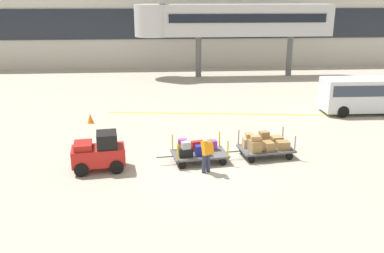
{
  "coord_description": "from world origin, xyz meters",
  "views": [
    {
      "loc": [
        -1.62,
        -16.17,
        6.86
      ],
      "look_at": [
        -0.21,
        2.55,
        0.95
      ],
      "focal_mm": 39.4,
      "sensor_mm": 36.0,
      "label": 1
    }
  ],
  "objects": [
    {
      "name": "jet_bridge",
      "position": [
        3.95,
        19.99,
        4.73
      ],
      "size": [
        16.61,
        3.0,
        6.07
      ],
      "color": "#B7B7BC",
      "rests_on": "ground_plane"
    },
    {
      "name": "apron_lead_line",
      "position": [
        2.5,
        7.89,
        0.0
      ],
      "size": [
        14.6,
        2.01,
        0.01
      ],
      "primitive_type": "cube",
      "rotation": [
        0.0,
        0.0,
        -0.12
      ],
      "color": "yellow",
      "rests_on": "ground_plane"
    },
    {
      "name": "shuttle_van",
      "position": [
        10.41,
        7.56,
        1.23
      ],
      "size": [
        4.83,
        2.02,
        2.1
      ],
      "color": "silver",
      "rests_on": "ground_plane"
    },
    {
      "name": "ground_plane",
      "position": [
        0.0,
        0.0,
        0.0
      ],
      "size": [
        120.0,
        120.0,
        0.0
      ],
      "primitive_type": "plane",
      "color": "#A8A08E"
    },
    {
      "name": "terminal_building",
      "position": [
        0.0,
        25.98,
        3.8
      ],
      "size": [
        49.52,
        2.51,
        7.59
      ],
      "color": "#BCB7AD",
      "rests_on": "ground_plane"
    },
    {
      "name": "baggage_tug",
      "position": [
        -4.17,
        -0.04,
        0.75
      ],
      "size": [
        2.23,
        1.47,
        1.58
      ],
      "color": "red",
      "rests_on": "ground_plane"
    },
    {
      "name": "baggage_cart_middle",
      "position": [
        2.86,
        0.94,
        0.55
      ],
      "size": [
        3.07,
        1.7,
        1.1
      ],
      "color": "#4C4C4F",
      "rests_on": "ground_plane"
    },
    {
      "name": "baggage_cart_lead",
      "position": [
        -0.16,
        0.52,
        0.5
      ],
      "size": [
        3.07,
        1.7,
        1.1
      ],
      "color": "#4C4C4F",
      "rests_on": "ground_plane"
    },
    {
      "name": "safety_cone_far",
      "position": [
        -5.58,
        6.65,
        0.28
      ],
      "size": [
        0.36,
        0.36,
        0.55
      ],
      "primitive_type": "cone",
      "color": "orange",
      "rests_on": "ground_plane"
    },
    {
      "name": "baggage_handler",
      "position": [
        0.14,
        -0.68,
        0.87
      ],
      "size": [
        0.53,
        0.55,
        1.56
      ],
      "color": "#2D334C",
      "rests_on": "ground_plane"
    }
  ]
}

